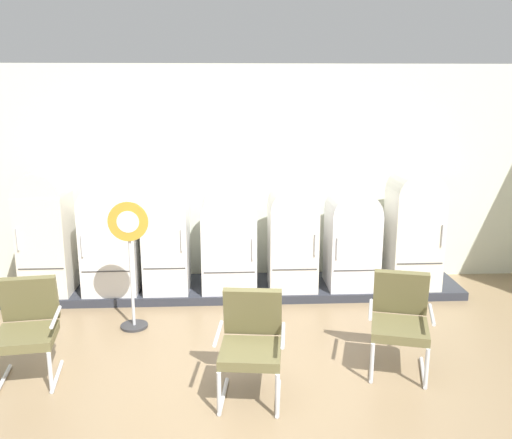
{
  "coord_description": "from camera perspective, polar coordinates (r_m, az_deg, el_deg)",
  "views": [
    {
      "loc": [
        -0.07,
        -4.18,
        2.79
      ],
      "look_at": [
        0.29,
        2.75,
        1.1
      ],
      "focal_mm": 38.8,
      "sensor_mm": 36.0,
      "label": 1
    }
  ],
  "objects": [
    {
      "name": "display_plinth",
      "position": [
        7.7,
        -2.26,
        -7.11
      ],
      "size": [
        6.21,
        0.95,
        0.11
      ],
      "primitive_type": "cube",
      "color": "#2C2F37",
      "rests_on": "ground"
    },
    {
      "name": "armchair_center",
      "position": [
        5.13,
        -0.49,
        -12.28
      ],
      "size": [
        0.67,
        0.72,
        0.98
      ],
      "color": "silver",
      "rests_on": "ground"
    },
    {
      "name": "refrigerator_4",
      "position": [
        7.37,
        3.79,
        -1.47
      ],
      "size": [
        0.63,
        0.63,
        1.42
      ],
      "color": "silver",
      "rests_on": "display_plinth"
    },
    {
      "name": "refrigerator_2",
      "position": [
        7.38,
        -9.28,
        -1.11
      ],
      "size": [
        0.58,
        0.67,
        1.53
      ],
      "color": "white",
      "rests_on": "display_plinth"
    },
    {
      "name": "sign_stand",
      "position": [
        6.54,
        -12.79,
        -4.83
      ],
      "size": [
        0.46,
        0.32,
        1.52
      ],
      "color": "#2D2D30",
      "rests_on": "ground"
    },
    {
      "name": "armchair_left",
      "position": [
        5.86,
        -22.54,
        -9.97
      ],
      "size": [
        0.67,
        0.72,
        0.98
      ],
      "color": "silver",
      "rests_on": "ground"
    },
    {
      "name": "armchair_right",
      "position": [
        5.76,
        14.62,
        -9.74
      ],
      "size": [
        0.72,
        0.78,
        0.98
      ],
      "color": "silver",
      "rests_on": "ground"
    },
    {
      "name": "refrigerator_5",
      "position": [
        7.56,
        9.88,
        -1.61
      ],
      "size": [
        0.66,
        0.7,
        1.35
      ],
      "color": "white",
      "rests_on": "display_plinth"
    },
    {
      "name": "ground",
      "position": [
        5.04,
        -1.78,
        -20.28
      ],
      "size": [
        12.0,
        10.0,
        0.05
      ],
      "primitive_type": "cube",
      "color": "#866E50"
    },
    {
      "name": "back_wall",
      "position": [
        7.93,
        -2.42,
        4.7
      ],
      "size": [
        11.76,
        0.12,
        3.08
      ],
      "color": "silver",
      "rests_on": "ground"
    },
    {
      "name": "refrigerator_6",
      "position": [
        7.73,
        15.97,
        -0.51
      ],
      "size": [
        0.66,
        0.67,
        1.6
      ],
      "color": "silver",
      "rests_on": "display_plinth"
    },
    {
      "name": "refrigerator_3",
      "position": [
        7.35,
        -2.81,
        -1.75
      ],
      "size": [
        0.72,
        0.66,
        1.39
      ],
      "color": "white",
      "rests_on": "display_plinth"
    },
    {
      "name": "refrigerator_1",
      "position": [
        7.5,
        -14.79,
        -1.33
      ],
      "size": [
        0.7,
        0.67,
        1.51
      ],
      "color": "white",
      "rests_on": "display_plinth"
    },
    {
      "name": "refrigerator_0",
      "position": [
        7.67,
        -20.9,
        -0.91
      ],
      "size": [
        0.62,
        0.63,
        1.62
      ],
      "color": "silver",
      "rests_on": "display_plinth"
    }
  ]
}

